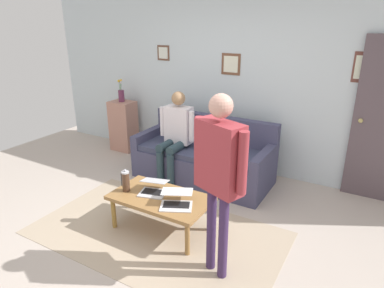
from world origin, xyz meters
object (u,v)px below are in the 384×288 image
side_shelf (124,126)px  flower_vase (121,94)px  laptop_center (176,201)px  couch (204,159)px  coffee_table (161,200)px  person_standing (219,166)px  person_seated (176,132)px  laptop_left (154,189)px  french_press (126,181)px

side_shelf → flower_vase: (0.00, -0.00, 0.56)m
flower_vase → laptop_center: bearing=141.4°
laptop_center → flower_vase: (2.23, -1.78, 0.54)m
couch → coffee_table: 1.39m
person_standing → person_seated: person_standing is taller
couch → laptop_left: 1.35m
french_press → laptop_center: bearing=-178.3°
french_press → person_standing: (-1.23, 0.23, 0.55)m
coffee_table → person_seated: (0.53, -1.15, 0.37)m
person_seated → laptop_center: bearing=122.6°
person_seated → person_standing: bearing=132.9°
flower_vase → person_seated: bearing=158.6°
side_shelf → person_standing: bearing=144.2°
flower_vase → laptop_left: bearing=138.0°
flower_vase → couch: bearing=169.1°
flower_vase → person_seated: size_ratio=0.30×
couch → laptop_center: 1.51m
coffee_table → french_press: size_ratio=4.09×
coffee_table → french_press: bearing=11.7°
person_standing → person_seated: size_ratio=1.31×
coffee_table → person_standing: bearing=159.3°
laptop_center → person_seated: bearing=-57.4°
coffee_table → laptop_center: bearing=165.2°
side_shelf → couch: bearing=169.1°
french_press → flower_vase: 2.44m
french_press → person_seated: size_ratio=0.21×
laptop_center → french_press: (0.65, 0.02, 0.07)m
flower_vase → person_standing: size_ratio=0.23×
person_seated → french_press: bearing=95.8°
french_press → side_shelf: 2.40m
laptop_left → laptop_center: size_ratio=0.85×
laptop_left → side_shelf: side_shelf is taller
laptop_center → person_standing: (-0.58, 0.25, 0.62)m
person_standing → french_press: bearing=-10.6°
coffee_table → laptop_center: size_ratio=2.49×
side_shelf → person_standing: (-2.81, 2.03, 0.64)m
person_seated → laptop_left: bearing=110.3°
laptop_left → person_standing: bearing=159.7°
coffee_table → person_seated: 1.31m
french_press → person_seated: 1.25m
coffee_table → french_press: french_press is taller
french_press → flower_vase: size_ratio=0.69×
laptop_left → flower_vase: size_ratio=0.96×
laptop_center → person_standing: 0.89m
couch → person_standing: size_ratio=1.15×
laptop_left → side_shelf: 2.51m
coffee_table → side_shelf: (1.98, -1.72, 0.07)m
flower_vase → person_standing: person_standing is taller
laptop_center → side_shelf: size_ratio=0.50×
person_seated → side_shelf: bearing=-21.4°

